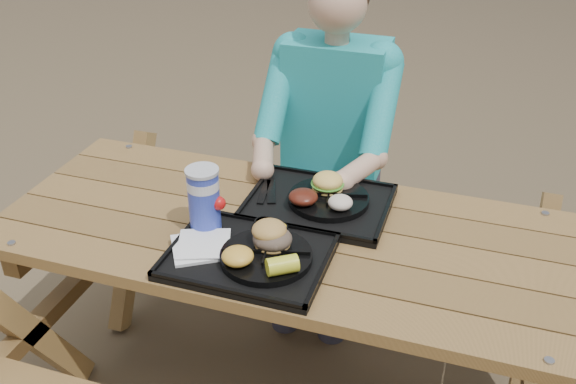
% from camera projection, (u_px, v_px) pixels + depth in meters
% --- Properties ---
extents(picnic_table, '(1.80, 1.49, 0.75)m').
position_uv_depth(picnic_table, '(288.00, 321.00, 2.15)').
color(picnic_table, '#999999').
rests_on(picnic_table, ground).
extents(tray_near, '(0.45, 0.35, 0.02)m').
position_uv_depth(tray_near, '(249.00, 257.00, 1.82)').
color(tray_near, black).
rests_on(tray_near, picnic_table).
extents(tray_far, '(0.45, 0.35, 0.02)m').
position_uv_depth(tray_far, '(319.00, 204.00, 2.07)').
color(tray_far, black).
rests_on(tray_far, picnic_table).
extents(plate_near, '(0.26, 0.26, 0.02)m').
position_uv_depth(plate_near, '(266.00, 256.00, 1.79)').
color(plate_near, black).
rests_on(plate_near, tray_near).
extents(plate_far, '(0.26, 0.26, 0.02)m').
position_uv_depth(plate_far, '(329.00, 199.00, 2.06)').
color(plate_far, black).
rests_on(plate_far, tray_far).
extents(napkin_stack, '(0.21, 0.21, 0.02)m').
position_uv_depth(napkin_stack, '(199.00, 246.00, 1.83)').
color(napkin_stack, white).
rests_on(napkin_stack, tray_near).
extents(soda_cup, '(0.09, 0.09, 0.19)m').
position_uv_depth(soda_cup, '(204.00, 201.00, 1.89)').
color(soda_cup, '#172BAE').
rests_on(soda_cup, tray_near).
extents(condiment_bbq, '(0.05, 0.05, 0.03)m').
position_uv_depth(condiment_bbq, '(264.00, 225.00, 1.91)').
color(condiment_bbq, black).
rests_on(condiment_bbq, tray_near).
extents(condiment_mustard, '(0.05, 0.05, 0.03)m').
position_uv_depth(condiment_mustard, '(279.00, 231.00, 1.89)').
color(condiment_mustard, gold).
rests_on(condiment_mustard, tray_near).
extents(sandwich, '(0.11, 0.11, 0.11)m').
position_uv_depth(sandwich, '(272.00, 229.00, 1.79)').
color(sandwich, '#BF8C43').
rests_on(sandwich, plate_near).
extents(mac_cheese, '(0.09, 0.09, 0.04)m').
position_uv_depth(mac_cheese, '(238.00, 256.00, 1.74)').
color(mac_cheese, gold).
rests_on(mac_cheese, plate_near).
extents(corn_cob, '(0.12, 0.12, 0.05)m').
position_uv_depth(corn_cob, '(282.00, 265.00, 1.70)').
color(corn_cob, yellow).
rests_on(corn_cob, plate_near).
extents(cutlery_far, '(0.08, 0.15, 0.01)m').
position_uv_depth(cutlery_far, '(271.00, 191.00, 2.11)').
color(cutlery_far, black).
rests_on(cutlery_far, tray_far).
extents(burger, '(0.10, 0.10, 0.09)m').
position_uv_depth(burger, '(328.00, 177.00, 2.07)').
color(burger, '#F8C657').
rests_on(burger, plate_far).
extents(baked_beans, '(0.09, 0.09, 0.04)m').
position_uv_depth(baked_beans, '(303.00, 197.00, 2.01)').
color(baked_beans, '#521B10').
rests_on(baked_beans, plate_far).
extents(potato_salad, '(0.08, 0.08, 0.04)m').
position_uv_depth(potato_salad, '(340.00, 202.00, 1.98)').
color(potato_salad, beige).
rests_on(potato_salad, plate_far).
extents(diner, '(0.48, 0.84, 1.28)m').
position_uv_depth(diner, '(332.00, 161.00, 2.58)').
color(diner, teal).
rests_on(diner, ground).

